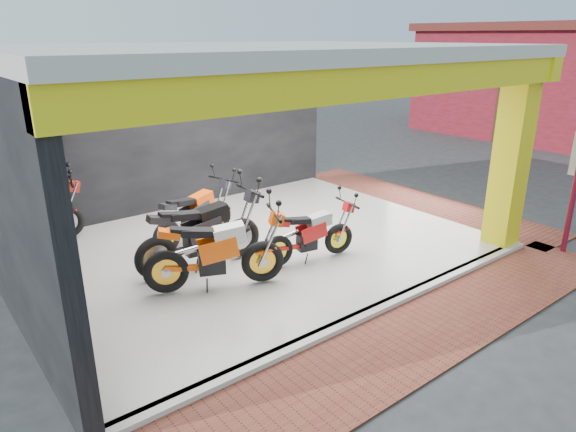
% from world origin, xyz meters
% --- Properties ---
extents(ground, '(80.00, 80.00, 0.00)m').
position_xyz_m(ground, '(0.00, 0.00, 0.00)').
color(ground, '#2D2D30').
rests_on(ground, ground).
extents(showroom_floor, '(8.00, 6.00, 0.10)m').
position_xyz_m(showroom_floor, '(0.00, 2.00, 0.05)').
color(showroom_floor, silver).
rests_on(showroom_floor, ground).
extents(showroom_ceiling, '(8.40, 6.40, 0.20)m').
position_xyz_m(showroom_ceiling, '(0.00, 2.00, 3.60)').
color(showroom_ceiling, beige).
rests_on(showroom_ceiling, corner_column).
extents(back_wall, '(8.20, 0.20, 3.50)m').
position_xyz_m(back_wall, '(0.00, 5.10, 1.75)').
color(back_wall, black).
rests_on(back_wall, ground).
extents(left_wall, '(0.20, 6.20, 3.50)m').
position_xyz_m(left_wall, '(-4.10, 2.00, 1.75)').
color(left_wall, black).
rests_on(left_wall, ground).
extents(corner_column, '(0.50, 0.50, 3.50)m').
position_xyz_m(corner_column, '(3.75, -0.75, 1.75)').
color(corner_column, yellow).
rests_on(corner_column, ground).
extents(header_beam_front, '(8.40, 0.30, 0.40)m').
position_xyz_m(header_beam_front, '(0.00, -1.00, 3.30)').
color(header_beam_front, yellow).
rests_on(header_beam_front, corner_column).
extents(header_beam_right, '(0.30, 6.40, 0.40)m').
position_xyz_m(header_beam_right, '(4.00, 2.00, 3.30)').
color(header_beam_right, yellow).
rests_on(header_beam_right, corner_column).
extents(floor_kerb, '(8.00, 0.20, 0.10)m').
position_xyz_m(floor_kerb, '(0.00, -1.02, 0.05)').
color(floor_kerb, silver).
rests_on(floor_kerb, ground).
extents(paver_front, '(9.00, 1.40, 0.03)m').
position_xyz_m(paver_front, '(0.00, -1.80, 0.01)').
color(paver_front, brown).
rests_on(paver_front, ground).
extents(paver_right, '(1.40, 7.00, 0.03)m').
position_xyz_m(paver_right, '(4.80, 2.00, 0.01)').
color(paver_right, brown).
rests_on(paver_right, ground).
extents(signpost, '(0.10, 0.34, 2.45)m').
position_xyz_m(signpost, '(4.43, -1.66, 1.34)').
color(signpost, maroon).
rests_on(signpost, ground).
extents(moto_hero, '(2.45, 1.69, 1.40)m').
position_xyz_m(moto_hero, '(-0.83, 0.65, 0.80)').
color(moto_hero, '#FF560A').
rests_on(moto_hero, showroom_floor).
extents(moto_row_a, '(1.98, 1.03, 1.15)m').
position_xyz_m(moto_row_a, '(0.89, 0.72, 0.68)').
color(moto_row_a, red).
rests_on(moto_row_a, showroom_floor).
extents(moto_row_b, '(2.45, 1.06, 1.46)m').
position_xyz_m(moto_row_b, '(-0.56, 1.68, 0.83)').
color(moto_row_b, black).
rests_on(moto_row_b, showroom_floor).
extents(moto_row_c, '(2.23, 1.33, 1.28)m').
position_xyz_m(moto_row_c, '(-0.22, 2.99, 0.74)').
color(moto_row_c, black).
rests_on(moto_row_c, showroom_floor).
extents(moto_row_d, '(2.38, 1.30, 1.38)m').
position_xyz_m(moto_row_d, '(-2.72, 4.50, 0.79)').
color(moto_row_d, '#B62113').
rests_on(moto_row_d, showroom_floor).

